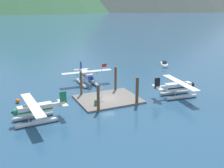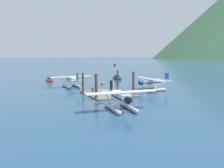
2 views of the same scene
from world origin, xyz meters
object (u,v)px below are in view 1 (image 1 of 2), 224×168
(mooring_buoy, at_px, (18,101))
(seaplane_cream_port_aft, at_px, (35,111))
(seaplane_silver_bow_centre, at_px, (87,77))
(flagpole, at_px, (103,76))
(fuel_drum, at_px, (96,102))
(seaplane_white_stbd_aft, at_px, (178,88))
(boat_white_open_east, at_px, (164,64))

(mooring_buoy, height_order, seaplane_cream_port_aft, seaplane_cream_port_aft)
(mooring_buoy, bearing_deg, seaplane_silver_bow_centre, 20.98)
(flagpole, bearing_deg, fuel_drum, -126.87)
(fuel_drum, bearing_deg, seaplane_white_stbd_aft, -5.83)
(flagpole, xyz_separation_m, mooring_buoy, (-14.04, 3.55, -3.67))
(seaplane_silver_bow_centre, bearing_deg, boat_white_open_east, 15.59)
(seaplane_white_stbd_aft, xyz_separation_m, boat_white_open_east, (11.51, 20.74, -1.09))
(fuel_drum, bearing_deg, seaplane_cream_port_aft, -170.12)
(seaplane_white_stbd_aft, bearing_deg, fuel_drum, 174.17)
(flagpole, height_order, seaplane_white_stbd_aft, flagpole)
(seaplane_silver_bow_centre, bearing_deg, seaplane_white_stbd_aft, -49.37)
(mooring_buoy, bearing_deg, boat_white_open_east, 17.66)
(fuel_drum, distance_m, boat_white_open_east, 32.81)
(flagpole, distance_m, fuel_drum, 5.53)
(seaplane_white_stbd_aft, height_order, seaplane_silver_bow_centre, same)
(flagpole, bearing_deg, seaplane_cream_port_aft, -157.24)
(fuel_drum, distance_m, mooring_buoy, 13.42)
(fuel_drum, height_order, seaplane_white_stbd_aft, seaplane_white_stbd_aft)
(fuel_drum, height_order, seaplane_cream_port_aft, seaplane_cream_port_aft)
(fuel_drum, relative_size, seaplane_white_stbd_aft, 0.08)
(mooring_buoy, relative_size, boat_white_open_east, 0.16)
(seaplane_white_stbd_aft, xyz_separation_m, seaplane_silver_bow_centre, (-12.13, 14.14, 0.00))
(flagpole, distance_m, seaplane_cream_port_aft, 13.88)
(fuel_drum, height_order, boat_white_open_east, boat_white_open_east)
(fuel_drum, bearing_deg, seaplane_silver_bow_centre, 76.77)
(seaplane_silver_bow_centre, height_order, boat_white_open_east, seaplane_silver_bow_centre)
(seaplane_white_stbd_aft, bearing_deg, mooring_buoy, 161.92)
(seaplane_cream_port_aft, distance_m, boat_white_open_east, 42.13)
(fuel_drum, relative_size, seaplane_cream_port_aft, 0.08)
(seaplane_cream_port_aft, bearing_deg, mooring_buoy, 99.27)
(flagpole, relative_size, seaplane_silver_bow_centre, 0.57)
(flagpole, bearing_deg, boat_white_open_east, 33.16)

